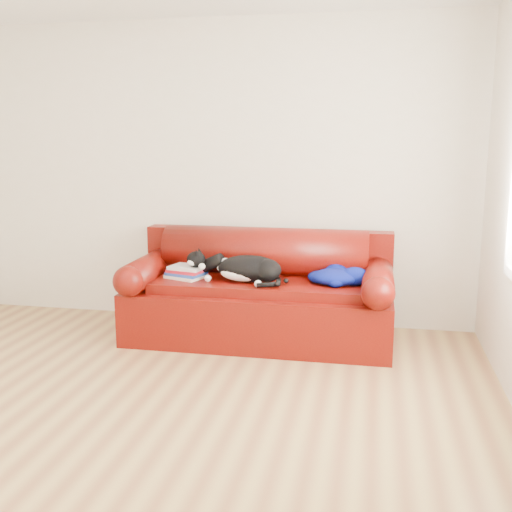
{
  "coord_description": "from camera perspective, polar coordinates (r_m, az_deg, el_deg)",
  "views": [
    {
      "loc": [
        1.38,
        -3.08,
        1.61
      ],
      "look_at": [
        0.5,
        1.35,
        0.71
      ],
      "focal_mm": 42.0,
      "sensor_mm": 36.0,
      "label": 1
    }
  ],
  "objects": [
    {
      "name": "blanket",
      "position": [
        4.67,
        7.76,
        -1.87
      ],
      "size": [
        0.54,
        0.45,
        0.14
      ],
      "rotation": [
        0.0,
        0.0,
        0.38
      ],
      "color": "#02144D",
      "rests_on": "sofa_base"
    },
    {
      "name": "sofa_base",
      "position": [
        4.86,
        0.33,
        -5.21
      ],
      "size": [
        2.1,
        0.9,
        0.5
      ],
      "color": "#3C0204",
      "rests_on": "ground"
    },
    {
      "name": "sofa_back",
      "position": [
        5.02,
        0.86,
        -1.1
      ],
      "size": [
        2.1,
        1.01,
        0.88
      ],
      "color": "#3C0204",
      "rests_on": "ground"
    },
    {
      "name": "room_shell",
      "position": [
        3.35,
        -11.06,
        11.97
      ],
      "size": [
        4.52,
        4.02,
        2.61
      ],
      "color": "beige",
      "rests_on": "ground"
    },
    {
      "name": "book_stack",
      "position": [
        4.85,
        -6.62,
        -1.52
      ],
      "size": [
        0.35,
        0.31,
        0.1
      ],
      "rotation": [
        0.0,
        0.0,
        -0.29
      ],
      "color": "silver",
      "rests_on": "sofa_base"
    },
    {
      "name": "cat",
      "position": [
        4.68,
        -0.78,
        -1.26
      ],
      "size": [
        0.69,
        0.42,
        0.26
      ],
      "rotation": [
        0.0,
        0.0,
        -0.31
      ],
      "color": "black",
      "rests_on": "sofa_base"
    },
    {
      "name": "ground",
      "position": [
        3.74,
        -11.99,
        -14.53
      ],
      "size": [
        4.5,
        4.5,
        0.0
      ],
      "primitive_type": "plane",
      "color": "brown",
      "rests_on": "ground"
    }
  ]
}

